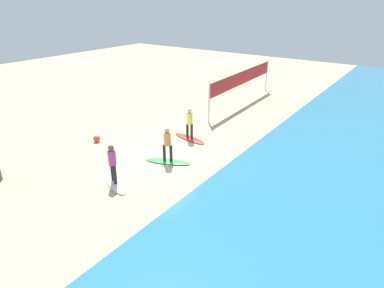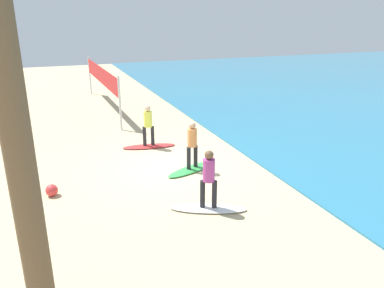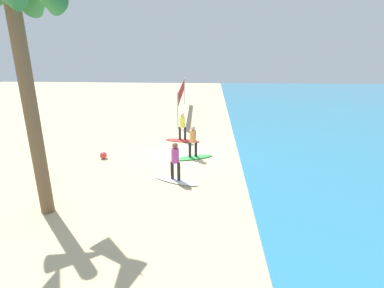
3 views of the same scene
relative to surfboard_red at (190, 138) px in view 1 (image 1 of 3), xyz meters
name	(u,v)px [view 1 (image 1 of 3)]	position (x,y,z in m)	size (l,w,h in m)	color
ground_plane	(164,156)	(2.36, 0.16, -0.04)	(60.00, 60.00, 0.00)	#CCB789
surfboard_red	(190,138)	(0.00, 0.00, 0.00)	(2.10, 0.56, 0.09)	red
surfer_red	(189,121)	(0.00, 0.00, 0.99)	(0.32, 0.46, 1.64)	#232328
surfboard_green	(168,162)	(2.81, 0.78, 0.00)	(2.10, 0.56, 0.09)	green
surfer_green	(167,142)	(2.81, 0.78, 0.99)	(0.32, 0.44, 1.64)	#232328
surfboard_white	(115,183)	(5.54, 0.19, 0.00)	(2.10, 0.56, 0.09)	white
surfer_white	(112,161)	(5.54, 0.19, 0.99)	(0.32, 0.43, 1.64)	#232328
volleyball_net	(243,79)	(-7.28, -0.70, 1.74)	(9.10, 0.37, 2.50)	silver
beach_ball	(97,139)	(3.11, -3.77, 0.13)	(0.36, 0.36, 0.36)	#E53838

